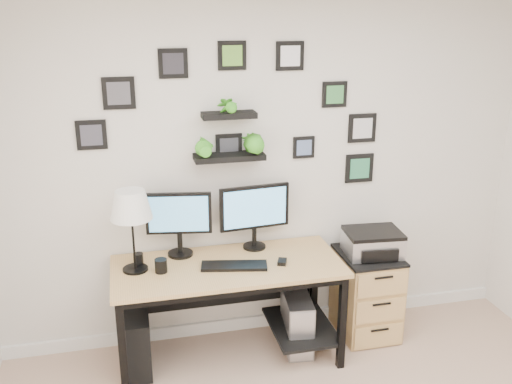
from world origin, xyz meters
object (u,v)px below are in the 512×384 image
object	(u,v)px
desk	(232,278)
mug	(161,266)
monitor_left	(179,219)
pc_tower_black	(136,340)
file_cabinet	(366,293)
monitor_right	(255,212)
table_lamp	(131,207)
pc_tower_grey	(297,322)
printer	(373,243)

from	to	relation	value
desk	mug	distance (m)	0.53
monitor_left	pc_tower_black	size ratio (longest dim) A/B	1.08
pc_tower_black	file_cabinet	distance (m)	1.78
desk	mug	size ratio (longest dim) A/B	16.88
monitor_right	mug	size ratio (longest dim) A/B	5.53
table_lamp	pc_tower_grey	size ratio (longest dim) A/B	1.29
monitor_right	pc_tower_grey	world-z (taller)	monitor_right
desk	monitor_right	distance (m)	0.50
table_lamp	pc_tower_black	size ratio (longest dim) A/B	1.30
monitor_right	pc_tower_grey	size ratio (longest dim) A/B	1.18
monitor_left	table_lamp	size ratio (longest dim) A/B	0.83
pc_tower_black	pc_tower_grey	world-z (taller)	pc_tower_black
monitor_left	pc_tower_grey	distance (m)	1.18
printer	table_lamp	bearing A→B (deg)	-179.08
monitor_right	table_lamp	bearing A→B (deg)	-168.82
printer	desk	bearing A→B (deg)	-177.19
table_lamp	printer	bearing A→B (deg)	0.92
table_lamp	pc_tower_black	world-z (taller)	table_lamp
monitor_right	mug	xyz separation A→B (m)	(-0.71, -0.25, -0.24)
monitor_right	printer	size ratio (longest dim) A/B	1.20
monitor_right	file_cabinet	bearing A→B (deg)	-9.27
desk	monitor_left	bearing A→B (deg)	149.97
monitor_left	mug	bearing A→B (deg)	-122.69
pc_tower_black	monitor_left	bearing A→B (deg)	29.91
mug	pc_tower_black	size ratio (longest dim) A/B	0.22
desk	pc_tower_grey	distance (m)	0.64
desk	monitor_right	xyz separation A→B (m)	(0.21, 0.20, 0.41)
pc_tower_grey	printer	xyz separation A→B (m)	(0.61, 0.07, 0.55)
pc_tower_black	table_lamp	bearing A→B (deg)	40.99
desk	monitor_right	world-z (taller)	monitor_right
desk	pc_tower_black	size ratio (longest dim) A/B	3.64
desk	file_cabinet	xyz separation A→B (m)	(1.07, 0.06, -0.29)
mug	file_cabinet	xyz separation A→B (m)	(1.57, 0.10, -0.46)
table_lamp	desk	bearing A→B (deg)	-2.21
monitor_left	pc_tower_grey	world-z (taller)	monitor_left
monitor_right	table_lamp	xyz separation A→B (m)	(-0.88, -0.17, 0.17)
monitor_left	monitor_right	xyz separation A→B (m)	(0.55, 0.00, 0.01)
monitor_right	file_cabinet	size ratio (longest dim) A/B	0.78
mug	pc_tower_black	world-z (taller)	mug
file_cabinet	printer	size ratio (longest dim) A/B	1.54
pc_tower_black	printer	xyz separation A→B (m)	(1.79, 0.06, 0.55)
monitor_left	printer	world-z (taller)	monitor_left
monitor_right	file_cabinet	distance (m)	1.12
pc_tower_black	file_cabinet	xyz separation A→B (m)	(1.77, 0.06, 0.12)
desk	printer	distance (m)	1.11
desk	monitor_right	size ratio (longest dim) A/B	3.06
table_lamp	pc_tower_grey	bearing A→B (deg)	-2.29
printer	file_cabinet	bearing A→B (deg)	168.62
monitor_left	pc_tower_black	bearing A→B (deg)	-151.03
file_cabinet	mug	bearing A→B (deg)	-176.18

